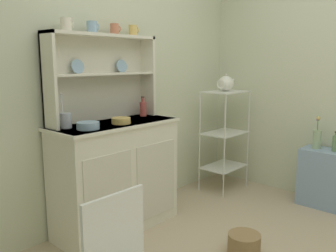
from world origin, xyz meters
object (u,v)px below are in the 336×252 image
object	(u,v)px
jam_bottle	(143,108)
bakers_rack	(225,130)
oil_bottle	(335,143)
flower_vase	(317,137)
side_shelf_blue	(327,179)
hutch_shelf_unit	(101,71)
cup_cream_0	(66,24)
floor_basket	(244,244)
porcelain_teapot	(226,84)
bowl_mixing_large	(88,126)
utensil_jar	(66,120)
hutch_cabinet	(117,175)

from	to	relation	value
jam_bottle	bakers_rack	bearing A→B (deg)	-11.97
oil_bottle	flower_vase	bearing A→B (deg)	89.94
side_shelf_blue	flower_vase	world-z (taller)	flower_vase
hutch_shelf_unit	cup_cream_0	size ratio (longest dim) A/B	10.50
side_shelf_blue	floor_basket	distance (m)	1.30
bakers_rack	porcelain_teapot	world-z (taller)	porcelain_teapot
cup_cream_0	bowl_mixing_large	bearing A→B (deg)	-85.89
side_shelf_blue	flower_vase	xyz separation A→B (m)	(0.00, 0.12, 0.38)
hutch_shelf_unit	side_shelf_blue	distance (m)	2.31
side_shelf_blue	porcelain_teapot	world-z (taller)	porcelain_teapot
bakers_rack	flower_vase	xyz separation A→B (m)	(0.24, -0.88, 0.00)
cup_cream_0	porcelain_teapot	world-z (taller)	cup_cream_0
hutch_shelf_unit	porcelain_teapot	world-z (taller)	hutch_shelf_unit
jam_bottle	porcelain_teapot	size ratio (longest dim) A/B	0.70
hutch_shelf_unit	utensil_jar	distance (m)	0.53
jam_bottle	utensil_jar	world-z (taller)	utensil_jar
side_shelf_blue	utensil_jar	size ratio (longest dim) A/B	2.16
porcelain_teapot	flower_vase	bearing A→B (deg)	-74.50
hutch_shelf_unit	oil_bottle	bearing A→B (deg)	-39.40
jam_bottle	porcelain_teapot	world-z (taller)	porcelain_teapot
hutch_shelf_unit	flower_vase	world-z (taller)	hutch_shelf_unit
bakers_rack	jam_bottle	xyz separation A→B (m)	(-0.99, 0.21, 0.31)
oil_bottle	hutch_shelf_unit	bearing A→B (deg)	140.60
porcelain_teapot	flower_vase	size ratio (longest dim) A/B	0.78
bakers_rack	utensil_jar	xyz separation A→B (m)	(-1.78, 0.20, 0.30)
bowl_mixing_large	oil_bottle	xyz separation A→B (m)	(1.93, -1.10, -0.29)
cup_cream_0	porcelain_teapot	bearing A→B (deg)	-8.23
floor_basket	utensil_jar	xyz separation A→B (m)	(-0.74, 1.07, 0.88)
utensil_jar	porcelain_teapot	size ratio (longest dim) A/B	1.02
bowl_mixing_large	porcelain_teapot	bearing A→B (deg)	-1.72
jam_bottle	hutch_cabinet	bearing A→B (deg)	-167.55
hutch_shelf_unit	flower_vase	distance (m)	2.10
utensil_jar	porcelain_teapot	world-z (taller)	porcelain_teapot
utensil_jar	bakers_rack	bearing A→B (deg)	-6.50
flower_vase	oil_bottle	distance (m)	0.17
bowl_mixing_large	flower_vase	world-z (taller)	bowl_mixing_large
utensil_jar	flower_vase	distance (m)	2.31
porcelain_teapot	bakers_rack	bearing A→B (deg)	-0.00
cup_cream_0	jam_bottle	size ratio (longest dim) A/B	0.54
hutch_cabinet	bakers_rack	xyz separation A→B (m)	(1.38, -0.12, 0.19)
hutch_cabinet	bowl_mixing_large	size ratio (longest dim) A/B	6.53
oil_bottle	utensil_jar	bearing A→B (deg)	148.21
floor_basket	jam_bottle	world-z (taller)	jam_bottle
hutch_shelf_unit	utensil_jar	world-z (taller)	hutch_shelf_unit
hutch_shelf_unit	porcelain_teapot	size ratio (longest dim) A/B	3.96
floor_basket	utensil_jar	distance (m)	1.57
flower_vase	porcelain_teapot	bearing A→B (deg)	105.50
hutch_cabinet	side_shelf_blue	world-z (taller)	hutch_cabinet
hutch_cabinet	bowl_mixing_large	distance (m)	0.56
bakers_rack	cup_cream_0	size ratio (longest dim) A/B	11.28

